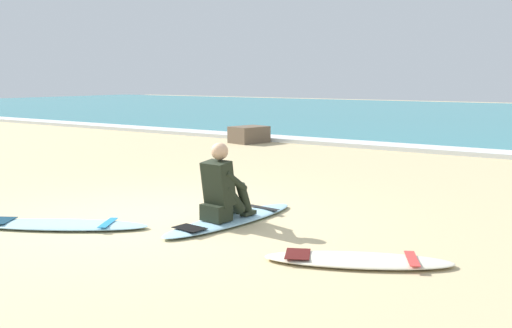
{
  "coord_description": "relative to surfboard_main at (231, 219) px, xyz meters",
  "views": [
    {
      "loc": [
        5.11,
        -5.16,
        1.79
      ],
      "look_at": [
        0.45,
        1.64,
        0.55
      ],
      "focal_mm": 40.21,
      "sensor_mm": 36.0,
      "label": 1
    }
  ],
  "objects": [
    {
      "name": "ground_plane",
      "position": [
        -0.9,
        -0.43,
        -0.04
      ],
      "size": [
        80.0,
        80.0,
        0.0
      ],
      "primitive_type": "plane",
      "color": "#CCB584"
    },
    {
      "name": "surfboard_spare_far",
      "position": [
        1.99,
        -0.6,
        0.0
      ],
      "size": [
        1.87,
        1.29,
        0.08
      ],
      "color": "#EFE5C6",
      "rests_on": "ground"
    },
    {
      "name": "surfboard_main",
      "position": [
        0.0,
        0.0,
        0.0
      ],
      "size": [
        0.72,
        2.3,
        0.08
      ],
      "color": "#9ED1E5",
      "rests_on": "ground"
    },
    {
      "name": "shoreline_rock",
      "position": [
        -4.95,
        7.41,
        0.19
      ],
      "size": [
        0.92,
        1.11,
        0.46
      ],
      "primitive_type": "cube",
      "rotation": [
        0.0,
        0.0,
        1.34
      ],
      "color": "brown",
      "rests_on": "ground"
    },
    {
      "name": "sea",
      "position": [
        -0.9,
        22.07,
        0.01
      ],
      "size": [
        80.0,
        28.0,
        0.1
      ],
      "primitive_type": "cube",
      "color": "teal",
      "rests_on": "ground"
    },
    {
      "name": "breaking_foam",
      "position": [
        -0.9,
        8.37,
        0.02
      ],
      "size": [
        80.0,
        0.9,
        0.11
      ],
      "primitive_type": "cube",
      "color": "white",
      "rests_on": "ground"
    },
    {
      "name": "surfboard_spare_near",
      "position": [
        -1.58,
        -1.39,
        0.0
      ],
      "size": [
        2.18,
        1.56,
        0.08
      ],
      "color": "#9ED1E5",
      "rests_on": "ground"
    },
    {
      "name": "surfer_seated",
      "position": [
        -0.01,
        -0.15,
        0.4
      ],
      "size": [
        0.4,
        0.72,
        0.95
      ],
      "color": "black",
      "rests_on": "surfboard_main"
    }
  ]
}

